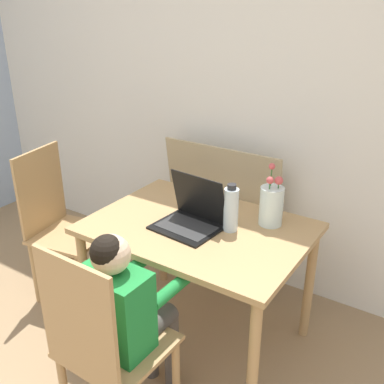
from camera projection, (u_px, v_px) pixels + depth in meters
name	position (u px, v px, depth m)	size (l,w,h in m)	color
wall_back	(239.00, 88.00, 2.72)	(6.40, 0.05, 2.50)	white
dining_table	(198.00, 241.00, 2.30)	(1.09, 0.78, 0.70)	tan
chair_occupied	(105.00, 347.00, 1.79)	(0.41, 0.41, 0.95)	tan
chair_spare	(60.00, 225.00, 2.74)	(0.46, 0.46, 0.95)	tan
person_seated	(126.00, 306.00, 1.85)	(0.30, 0.42, 0.96)	#1E8438
laptop	(192.00, 215.00, 2.24)	(0.34, 0.28, 0.26)	black
flower_vase	(271.00, 205.00, 2.23)	(0.12, 0.12, 0.32)	silver
water_bottle	(231.00, 209.00, 2.17)	(0.07, 0.07, 0.24)	silver
cardboard_panel	(223.00, 212.00, 2.95)	(0.81, 0.14, 0.92)	tan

